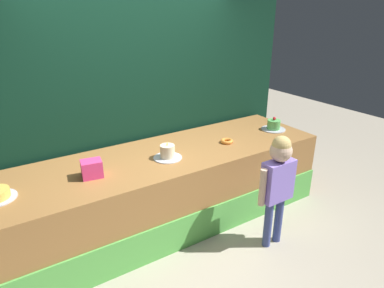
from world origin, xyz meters
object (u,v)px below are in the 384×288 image
child_figure (278,177)px  cake_center (168,153)px  donut (227,141)px  cake_right (274,125)px  pink_box (92,169)px

child_figure → cake_center: bearing=131.1°
donut → cake_center: cake_center is taller
donut → cake_right: (0.80, 0.03, 0.04)m
child_figure → cake_right: 1.24m
child_figure → donut: 0.87m
child_figure → pink_box: child_figure is taller
donut → child_figure: bearing=-93.0°
child_figure → pink_box: 1.79m
donut → cake_right: 0.80m
pink_box → donut: 1.60m
cake_center → cake_right: (1.60, 0.04, -0.01)m
pink_box → cake_right: size_ratio=0.60×
cake_center → cake_right: size_ratio=0.97×
pink_box → cake_right: 2.39m
child_figure → pink_box: (-1.55, 0.88, 0.14)m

